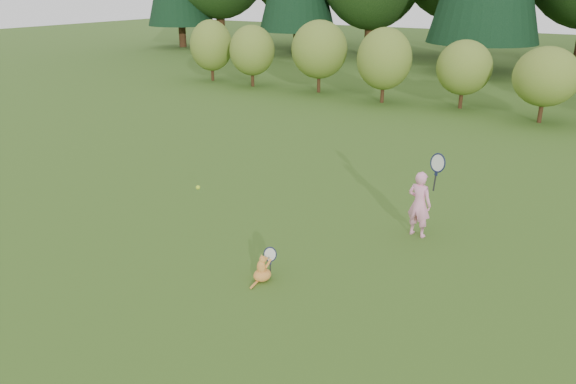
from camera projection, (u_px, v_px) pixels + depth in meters
The scene contains 5 objects.
ground at pixel (255, 240), 9.98m from camera, with size 100.00×100.00×0.00m, color #2C5217.
shrub_row at pixel (464, 70), 19.85m from camera, with size 28.00×3.00×2.80m, color olive, non-canonical shape.
child at pixel (420, 203), 9.95m from camera, with size 0.69×0.42×1.82m.
cat at pixel (262, 267), 8.57m from camera, with size 0.38×0.61×0.58m.
tennis_ball at pixel (198, 187), 10.15m from camera, with size 0.08×0.08×0.08m.
Camera 1 is at (5.27, -7.39, 4.29)m, focal length 35.00 mm.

